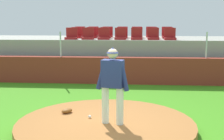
% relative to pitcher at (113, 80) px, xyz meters
% --- Properties ---
extents(ground_plane, '(60.00, 60.00, 0.00)m').
position_rel_pitcher_xyz_m(ground_plane, '(-0.17, 0.09, -1.21)').
color(ground_plane, '#3C8A19').
extents(pitchers_mound, '(4.10, 4.10, 0.21)m').
position_rel_pitcher_xyz_m(pitchers_mound, '(-0.17, 0.09, -1.11)').
color(pitchers_mound, '#A56834').
rests_on(pitchers_mound, ground_plane).
extents(pitcher, '(0.77, 0.35, 1.73)m').
position_rel_pitcher_xyz_m(pitcher, '(0.00, 0.00, 0.00)').
color(pitcher, white).
rests_on(pitcher, pitchers_mound).
extents(baseball, '(0.07, 0.07, 0.07)m').
position_rel_pitcher_xyz_m(baseball, '(-0.57, 0.35, -0.96)').
color(baseball, white).
rests_on(baseball, pitchers_mound).
extents(fielding_glove, '(0.35, 0.36, 0.11)m').
position_rel_pitcher_xyz_m(fielding_glove, '(-1.20, 0.72, -0.95)').
color(fielding_glove, brown).
rests_on(fielding_glove, pitchers_mound).
extents(brick_barrier, '(17.38, 0.40, 1.05)m').
position_rel_pitcher_xyz_m(brick_barrier, '(-0.17, 5.46, -0.69)').
color(brick_barrier, maroon).
rests_on(brick_barrier, ground_plane).
extents(fence_post_left, '(0.06, 0.06, 1.00)m').
position_rel_pitcher_xyz_m(fence_post_left, '(-2.48, 5.46, 0.34)').
color(fence_post_left, silver).
rests_on(fence_post_left, brick_barrier).
extents(fence_post_right, '(0.06, 0.06, 1.00)m').
position_rel_pitcher_xyz_m(fence_post_right, '(3.18, 5.46, 0.34)').
color(fence_post_right, silver).
rests_on(fence_post_right, brick_barrier).
extents(bleacher_platform, '(17.14, 3.37, 1.66)m').
position_rel_pitcher_xyz_m(bleacher_platform, '(-0.17, 7.84, -0.38)').
color(bleacher_platform, '#98988D').
rests_on(bleacher_platform, ground_plane).
extents(stadium_chair_0, '(0.48, 0.44, 0.50)m').
position_rel_pitcher_xyz_m(stadium_chair_0, '(-2.29, 6.65, 0.61)').
color(stadium_chair_0, maroon).
rests_on(stadium_chair_0, bleacher_platform).
extents(stadium_chair_1, '(0.48, 0.44, 0.50)m').
position_rel_pitcher_xyz_m(stadium_chair_1, '(-1.57, 6.67, 0.61)').
color(stadium_chair_1, maroon).
rests_on(stadium_chair_1, bleacher_platform).
extents(stadium_chair_2, '(0.48, 0.44, 0.50)m').
position_rel_pitcher_xyz_m(stadium_chair_2, '(-0.88, 6.67, 0.61)').
color(stadium_chair_2, maroon).
rests_on(stadium_chair_2, bleacher_platform).
extents(stadium_chair_3, '(0.48, 0.44, 0.50)m').
position_rel_pitcher_xyz_m(stadium_chair_3, '(-0.17, 6.67, 0.61)').
color(stadium_chair_3, maroon).
rests_on(stadium_chair_3, bleacher_platform).
extents(stadium_chair_4, '(0.48, 0.44, 0.50)m').
position_rel_pitcher_xyz_m(stadium_chair_4, '(0.52, 6.65, 0.61)').
color(stadium_chair_4, maroon).
rests_on(stadium_chair_4, bleacher_platform).
extents(stadium_chair_5, '(0.48, 0.44, 0.50)m').
position_rel_pitcher_xyz_m(stadium_chair_5, '(1.22, 6.70, 0.61)').
color(stadium_chair_5, maroon).
rests_on(stadium_chair_5, bleacher_platform).
extents(stadium_chair_6, '(0.48, 0.44, 0.50)m').
position_rel_pitcher_xyz_m(stadium_chair_6, '(1.92, 6.65, 0.61)').
color(stadium_chair_6, maroon).
rests_on(stadium_chair_6, bleacher_platform).
extents(stadium_chair_7, '(0.48, 0.44, 0.50)m').
position_rel_pitcher_xyz_m(stadium_chair_7, '(-2.24, 7.57, 0.61)').
color(stadium_chair_7, maroon).
rests_on(stadium_chair_7, bleacher_platform).
extents(stadium_chair_8, '(0.48, 0.44, 0.50)m').
position_rel_pitcher_xyz_m(stadium_chair_8, '(-1.55, 7.59, 0.61)').
color(stadium_chair_8, maroon).
rests_on(stadium_chair_8, bleacher_platform).
extents(stadium_chair_9, '(0.48, 0.44, 0.50)m').
position_rel_pitcher_xyz_m(stadium_chair_9, '(-0.90, 7.56, 0.61)').
color(stadium_chair_9, maroon).
rests_on(stadium_chair_9, bleacher_platform).
extents(stadium_chair_10, '(0.48, 0.44, 0.50)m').
position_rel_pitcher_xyz_m(stadium_chair_10, '(-0.14, 7.58, 0.61)').
color(stadium_chair_10, maroon).
rests_on(stadium_chair_10, bleacher_platform).
extents(stadium_chair_11, '(0.48, 0.44, 0.50)m').
position_rel_pitcher_xyz_m(stadium_chair_11, '(0.54, 7.59, 0.61)').
color(stadium_chair_11, maroon).
rests_on(stadium_chair_11, bleacher_platform).
extents(stadium_chair_12, '(0.48, 0.44, 0.50)m').
position_rel_pitcher_xyz_m(stadium_chair_12, '(1.23, 7.59, 0.61)').
color(stadium_chair_12, maroon).
rests_on(stadium_chair_12, bleacher_platform).
extents(stadium_chair_13, '(0.48, 0.44, 0.50)m').
position_rel_pitcher_xyz_m(stadium_chair_13, '(1.92, 7.57, 0.61)').
color(stadium_chair_13, maroon).
rests_on(stadium_chair_13, bleacher_platform).
extents(stadium_chair_14, '(0.48, 0.44, 0.50)m').
position_rel_pitcher_xyz_m(stadium_chair_14, '(-2.24, 8.49, 0.61)').
color(stadium_chair_14, maroon).
rests_on(stadium_chair_14, bleacher_platform).
extents(stadium_chair_15, '(0.48, 0.44, 0.50)m').
position_rel_pitcher_xyz_m(stadium_chair_15, '(-1.59, 8.48, 0.61)').
color(stadium_chair_15, maroon).
rests_on(stadium_chair_15, bleacher_platform).
extents(stadium_chair_16, '(0.48, 0.44, 0.50)m').
position_rel_pitcher_xyz_m(stadium_chair_16, '(-0.89, 8.46, 0.61)').
color(stadium_chair_16, maroon).
rests_on(stadium_chair_16, bleacher_platform).
extents(stadium_chair_17, '(0.48, 0.44, 0.50)m').
position_rel_pitcher_xyz_m(stadium_chair_17, '(-0.17, 8.50, 0.61)').
color(stadium_chair_17, maroon).
rests_on(stadium_chair_17, bleacher_platform).
extents(stadium_chair_18, '(0.48, 0.44, 0.50)m').
position_rel_pitcher_xyz_m(stadium_chair_18, '(0.52, 8.47, 0.61)').
color(stadium_chair_18, maroon).
rests_on(stadium_chair_18, bleacher_platform).
extents(stadium_chair_19, '(0.48, 0.44, 0.50)m').
position_rel_pitcher_xyz_m(stadium_chair_19, '(1.21, 8.51, 0.61)').
color(stadium_chair_19, maroon).
rests_on(stadium_chair_19, bleacher_platform).
extents(stadium_chair_20, '(0.48, 0.44, 0.50)m').
position_rel_pitcher_xyz_m(stadium_chair_20, '(1.96, 8.50, 0.61)').
color(stadium_chair_20, maroon).
rests_on(stadium_chair_20, bleacher_platform).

